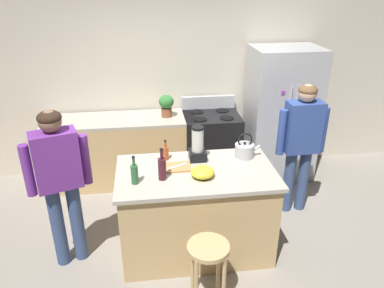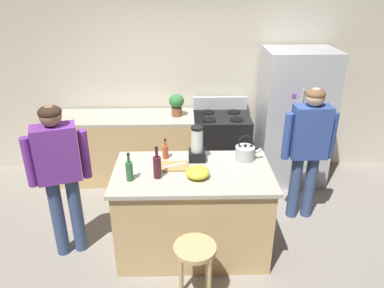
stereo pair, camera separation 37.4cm
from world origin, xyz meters
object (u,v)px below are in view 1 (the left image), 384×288
bottle_wine (162,168)px  cutting_board (175,167)px  refrigerator (281,114)px  chef_knife (177,166)px  bottle_cooking_sauce (166,153)px  tea_kettle (245,150)px  stove_range (211,146)px  potted_plant (166,104)px  bar_stool (208,259)px  person_by_sink_right (301,138)px  bottle_olive_oil (134,174)px  mixing_bowl (202,172)px  blender_appliance (198,146)px  person_by_island_left (59,176)px  kitchen_island (196,211)px

bottle_wine → cutting_board: bottle_wine is taller
refrigerator → chef_knife: 2.13m
bottle_cooking_sauce → tea_kettle: 0.82m
tea_kettle → stove_range: bearing=94.9°
potted_plant → bottle_cooking_sauce: potted_plant is taller
bar_stool → cutting_board: (-0.20, 0.81, 0.46)m
person_by_sink_right → bottle_cooking_sauce: (-1.59, -0.28, 0.05)m
bottle_olive_oil → chef_knife: bearing=30.0°
mixing_bowl → bar_stool: bearing=-93.9°
blender_appliance → tea_kettle: 0.50m
refrigerator → mixing_bowl: 2.13m
bottle_olive_oil → mixing_bowl: 0.63m
person_by_island_left → potted_plant: (1.10, 1.56, 0.13)m
refrigerator → bar_stool: 2.67m
mixing_bowl → cutting_board: 0.32m
kitchen_island → mixing_bowl: 0.54m
potted_plant → cutting_board: size_ratio=1.00×
bar_stool → mixing_bowl: mixing_bowl is taller
blender_appliance → bottle_cooking_sauce: bearing=172.1°
kitchen_island → bottle_cooking_sauce: bearing=134.3°
person_by_sink_right → person_by_island_left: bearing=-167.5°
stove_range → mixing_bowl: stove_range is taller
tea_kettle → chef_knife: size_ratio=1.25×
person_by_sink_right → mixing_bowl: bearing=-151.4°
person_by_island_left → chef_knife: size_ratio=7.39×
potted_plant → bottle_olive_oil: potted_plant is taller
person_by_island_left → bottle_olive_oil: person_by_island_left is taller
stove_range → person_by_sink_right: 1.39m
bottle_cooking_sauce → cutting_board: (0.08, -0.21, -0.07)m
kitchen_island → bottle_wine: size_ratio=4.91×
stove_range → bar_stool: (-0.43, -2.25, 0.01)m
kitchen_island → person_by_sink_right: size_ratio=0.97×
bar_stool → tea_kettle: bearing=60.7°
bottle_cooking_sauce → bottle_olive_oil: 0.54m
bar_stool → chef_knife: size_ratio=2.87×
bottle_olive_oil → refrigerator: bearing=39.7°
stove_range → chef_knife: bearing=-112.8°
bottle_cooking_sauce → cutting_board: size_ratio=0.72×
kitchen_island → potted_plant: potted_plant is taller
kitchen_island → chef_knife: bearing=156.0°
potted_plant → chef_knife: 1.48m
refrigerator → bottle_cooking_sauce: bearing=-144.2°
kitchen_island → bottle_wine: 0.68m
refrigerator → bottle_cooking_sauce: 2.08m
cutting_board → chef_knife: (0.02, 0.00, 0.01)m
bottle_cooking_sauce → tea_kettle: tea_kettle is taller
person_by_island_left → tea_kettle: bearing=7.7°
potted_plant → bottle_olive_oil: (-0.41, -1.71, -0.07)m
mixing_bowl → tea_kettle: 0.62m
kitchen_island → potted_plant: (-0.18, 1.55, 0.64)m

